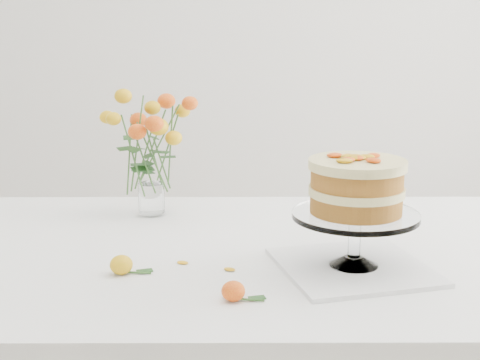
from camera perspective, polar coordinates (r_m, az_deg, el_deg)
The scene contains 8 objects.
table at distance 1.55m, azimuth -0.08°, elevation -8.70°, with size 1.43×0.93×0.76m.
napkin at distance 1.41m, azimuth 9.64°, elevation -7.34°, with size 0.29×0.29×0.01m, color white.
cake_stand at distance 1.36m, azimuth 9.90°, elevation -1.02°, with size 0.26×0.26×0.23m.
rose_vase at distance 1.75m, azimuth -7.72°, elevation 3.42°, with size 0.26×0.26×0.34m.
loose_rose_near at distance 1.38m, azimuth -10.08°, elevation -7.14°, with size 0.08×0.05×0.04m.
loose_rose_far at distance 1.24m, azimuth -0.56°, elevation -9.47°, with size 0.08×0.04×0.04m.
stray_petal_a at distance 1.43m, azimuth -4.92°, elevation -7.05°, with size 0.03×0.02×0.00m, color orange.
stray_petal_b at distance 1.39m, azimuth -0.90°, elevation -7.64°, with size 0.03×0.02×0.00m, color orange.
Camera 1 is at (-0.00, -1.44, 1.25)m, focal length 50.00 mm.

